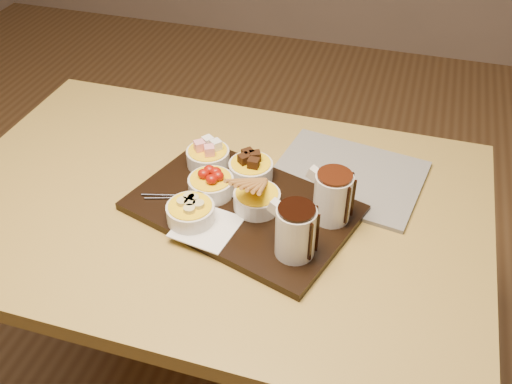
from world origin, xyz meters
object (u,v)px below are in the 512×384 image
(dining_table, at_px, (214,232))
(newspaper, at_px, (347,176))
(bowl_strawberries, at_px, (211,186))
(pitcher_milk_chocolate, at_px, (333,197))
(pitcher_dark_chocolate, at_px, (295,232))
(serving_board, at_px, (243,208))

(dining_table, bearing_deg, newspaper, 31.46)
(bowl_strawberries, xyz_separation_m, pitcher_milk_chocolate, (0.27, -0.00, 0.03))
(bowl_strawberries, xyz_separation_m, pitcher_dark_chocolate, (0.22, -0.12, 0.03))
(serving_board, height_order, newspaper, serving_board)
(bowl_strawberries, distance_m, newspaper, 0.32)
(dining_table, xyz_separation_m, newspaper, (0.27, 0.17, 0.10))
(pitcher_milk_chocolate, bearing_deg, newspaper, 104.31)
(serving_board, xyz_separation_m, pitcher_dark_chocolate, (0.14, -0.11, 0.06))
(newspaper, bearing_deg, dining_table, -139.57)
(pitcher_dark_chocolate, bearing_deg, newspaper, 96.11)
(dining_table, height_order, serving_board, serving_board)
(dining_table, height_order, bowl_strawberries, bowl_strawberries)
(serving_board, relative_size, pitcher_dark_chocolate, 4.32)
(pitcher_milk_chocolate, relative_size, newspaper, 0.32)
(bowl_strawberries, height_order, newspaper, bowl_strawberries)
(pitcher_milk_chocolate, xyz_separation_m, newspaper, (0.01, 0.17, -0.07))
(dining_table, relative_size, pitcher_milk_chocolate, 11.27)
(pitcher_milk_chocolate, height_order, newspaper, pitcher_milk_chocolate)
(serving_board, relative_size, newspaper, 1.38)
(serving_board, bearing_deg, pitcher_dark_chocolate, -19.98)
(pitcher_dark_chocolate, bearing_deg, bowl_strawberries, 167.35)
(pitcher_milk_chocolate, bearing_deg, pitcher_dark_chocolate, -94.40)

